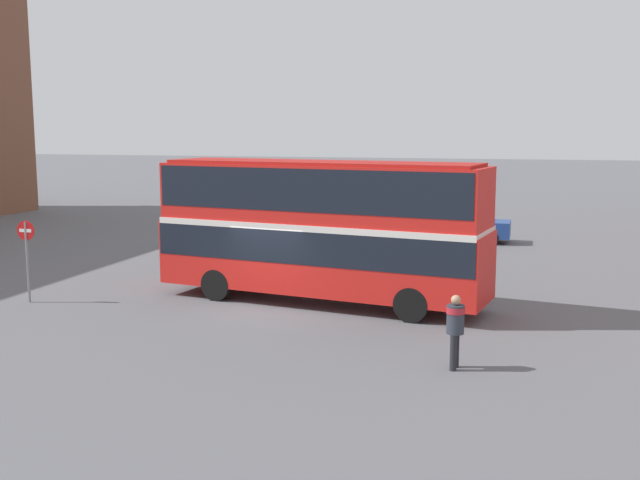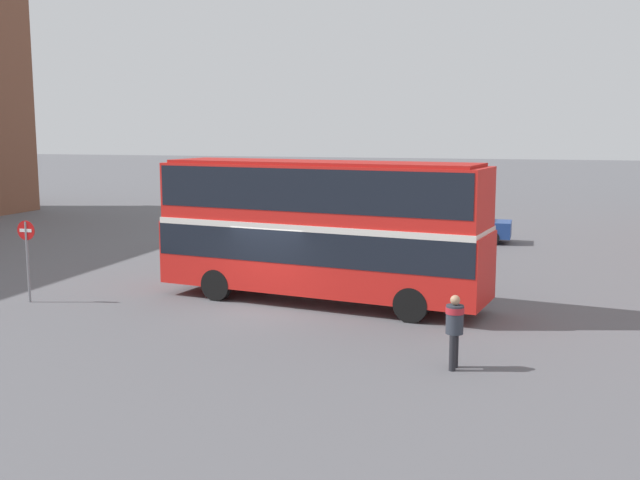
{
  "view_description": "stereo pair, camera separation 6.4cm",
  "coord_description": "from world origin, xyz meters",
  "px_view_note": "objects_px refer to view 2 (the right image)",
  "views": [
    {
      "loc": [
        7.85,
        -21.07,
        5.55
      ],
      "look_at": [
        1.47,
        1.52,
        2.04
      ],
      "focal_mm": 42.0,
      "sensor_mm": 36.0,
      "label": 1
    },
    {
      "loc": [
        7.91,
        -21.06,
        5.55
      ],
      "look_at": [
        1.47,
        1.52,
        2.04
      ],
      "focal_mm": 42.0,
      "sensor_mm": 36.0,
      "label": 2
    }
  ],
  "objects_px": {
    "pedestrian_foreground": "(455,324)",
    "parked_car_kerb_far": "(465,226)",
    "double_decker_bus": "(320,222)",
    "no_entry_sign": "(27,248)",
    "parked_car_kerb_near": "(221,225)"
  },
  "relations": [
    {
      "from": "pedestrian_foreground",
      "to": "no_entry_sign",
      "type": "distance_m",
      "value": 14.22
    },
    {
      "from": "parked_car_kerb_near",
      "to": "parked_car_kerb_far",
      "type": "distance_m",
      "value": 12.14
    },
    {
      "from": "double_decker_bus",
      "to": "pedestrian_foreground",
      "type": "xyz_separation_m",
      "value": [
        4.83,
        -5.58,
        -1.53
      ]
    },
    {
      "from": "double_decker_bus",
      "to": "parked_car_kerb_near",
      "type": "xyz_separation_m",
      "value": [
        -8.48,
        11.72,
        -1.81
      ]
    },
    {
      "from": "double_decker_bus",
      "to": "pedestrian_foreground",
      "type": "height_order",
      "value": "double_decker_bus"
    },
    {
      "from": "double_decker_bus",
      "to": "parked_car_kerb_far",
      "type": "height_order",
      "value": "double_decker_bus"
    },
    {
      "from": "double_decker_bus",
      "to": "parked_car_kerb_near",
      "type": "relative_size",
      "value": 2.53
    },
    {
      "from": "double_decker_bus",
      "to": "no_entry_sign",
      "type": "xyz_separation_m",
      "value": [
        -9.03,
        -2.48,
        -0.83
      ]
    },
    {
      "from": "parked_car_kerb_far",
      "to": "parked_car_kerb_near",
      "type": "bearing_deg",
      "value": -165.83
    },
    {
      "from": "parked_car_kerb_far",
      "to": "no_entry_sign",
      "type": "xyz_separation_m",
      "value": [
        -12.34,
        -17.09,
        0.98
      ]
    },
    {
      "from": "pedestrian_foreground",
      "to": "parked_car_kerb_near",
      "type": "bearing_deg",
      "value": -45.93
    },
    {
      "from": "pedestrian_foreground",
      "to": "parked_car_kerb_far",
      "type": "bearing_deg",
      "value": -79.2
    },
    {
      "from": "pedestrian_foreground",
      "to": "no_entry_sign",
      "type": "xyz_separation_m",
      "value": [
        -13.86,
        3.1,
        0.7
      ]
    },
    {
      "from": "parked_car_kerb_far",
      "to": "no_entry_sign",
      "type": "relative_size",
      "value": 1.63
    },
    {
      "from": "parked_car_kerb_near",
      "to": "parked_car_kerb_far",
      "type": "bearing_deg",
      "value": -176.29
    }
  ]
}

